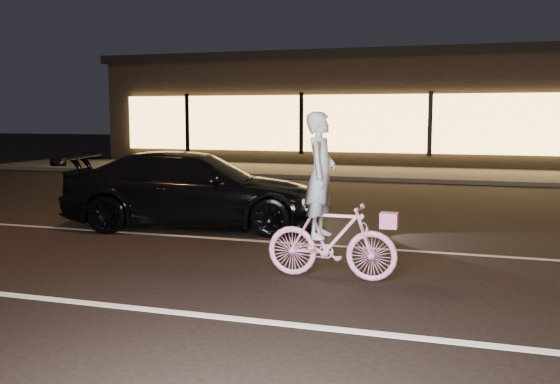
% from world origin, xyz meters
% --- Properties ---
extents(ground, '(90.00, 90.00, 0.00)m').
position_xyz_m(ground, '(0.00, 0.00, 0.00)').
color(ground, black).
rests_on(ground, ground).
extents(lane_stripe_near, '(60.00, 0.12, 0.01)m').
position_xyz_m(lane_stripe_near, '(0.00, -1.50, 0.00)').
color(lane_stripe_near, silver).
rests_on(lane_stripe_near, ground).
extents(lane_stripe_far, '(60.00, 0.10, 0.01)m').
position_xyz_m(lane_stripe_far, '(0.00, 2.00, 0.00)').
color(lane_stripe_far, gray).
rests_on(lane_stripe_far, ground).
extents(sidewalk, '(30.00, 4.00, 0.12)m').
position_xyz_m(sidewalk, '(0.00, 13.00, 0.06)').
color(sidewalk, '#383533').
rests_on(sidewalk, ground).
extents(storefront, '(25.40, 8.42, 4.20)m').
position_xyz_m(storefront, '(0.00, 18.97, 2.15)').
color(storefront, black).
rests_on(storefront, ground).
extents(cyclist, '(1.56, 0.54, 1.96)m').
position_xyz_m(cyclist, '(-0.07, 0.21, 0.70)').
color(cyclist, '#FF40A6').
rests_on(cyclist, ground).
extents(sedan, '(4.71, 2.66, 1.29)m').
position_xyz_m(sedan, '(-3.03, 2.84, 0.64)').
color(sedan, black).
rests_on(sedan, ground).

